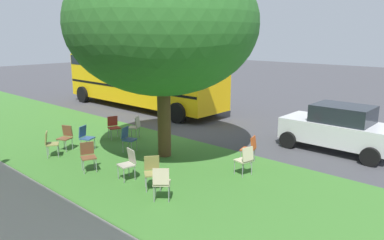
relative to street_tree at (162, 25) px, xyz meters
The scene contains 17 objects.
ground 5.07m from the street_tree, 56.68° to the right, with size 80.00×80.00×0.00m, color #424247.
grass_verge 4.66m from the street_tree, 33.92° to the left, with size 48.00×6.00×0.01m, color #3D752D.
street_tree is the anchor object (origin of this frame).
chair_0 4.78m from the street_tree, 30.09° to the left, with size 0.55×0.55×0.88m.
chair_1 4.67m from the street_tree, 129.28° to the left, with size 0.58×0.58×0.88m.
chair_2 4.53m from the street_tree, 15.97° to the right, with size 0.57×0.57×0.88m.
chair_3 5.14m from the street_tree, 134.94° to the left, with size 0.59×0.59×0.88m.
chair_4 5.38m from the street_tree, 44.01° to the left, with size 0.57×0.58×0.88m.
chair_5 4.87m from the street_tree, behind, with size 0.50×0.50×0.88m.
chair_6 4.61m from the street_tree, 75.11° to the left, with size 0.55×0.54×0.88m.
chair_7 4.85m from the street_tree, ahead, with size 0.54×0.53×0.88m.
chair_8 5.23m from the street_tree, 32.07° to the left, with size 0.54×0.54×0.88m.
chair_9 4.76m from the street_tree, 153.05° to the right, with size 0.51×0.50×0.88m.
chair_10 4.04m from the street_tree, 24.28° to the left, with size 0.54×0.54×0.88m.
chair_11 4.42m from the street_tree, 109.46° to the left, with size 0.49×0.49×0.88m.
parked_car 7.00m from the street_tree, 133.06° to the right, with size 3.70×1.92×1.65m.
school_bus 8.87m from the street_tree, 35.32° to the right, with size 10.40×2.80×2.88m.
Camera 1 is at (-10.01, 10.35, 4.00)m, focal length 34.00 mm.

